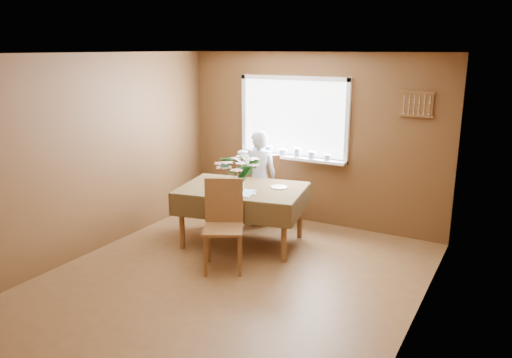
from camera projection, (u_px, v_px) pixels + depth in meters
The scene contains 15 objects.
floor at pixel (233, 278), 5.70m from camera, with size 4.50×4.50×0.00m, color brown.
ceiling at pixel (230, 53), 5.06m from camera, with size 4.50×4.50×0.00m, color white.
wall_back at pixel (312, 140), 7.28m from camera, with size 4.00×4.00×0.00m, color brown.
wall_front at pixel (61, 241), 3.48m from camera, with size 4.00×4.00×0.00m, color brown.
wall_left at pixel (97, 154), 6.32m from camera, with size 4.50×4.50×0.00m, color brown.
wall_right at pixel (422, 199), 4.44m from camera, with size 4.50×4.50×0.00m, color brown.
window_assembly at pixel (292, 132), 7.35m from camera, with size 1.72×0.20×1.22m.
spoon_rack at pixel (417, 104), 6.42m from camera, with size 0.44×0.05×0.33m.
dining_table at pixel (242, 194), 6.57m from camera, with size 1.78×1.38×0.79m.
chair_far at pixel (264, 186), 7.40m from camera, with size 0.62×0.62×1.06m.
chair_near at pixel (224, 221), 5.89m from camera, with size 0.62×0.62×1.06m.
seated_woman at pixel (259, 179), 7.24m from camera, with size 0.52×0.34×1.42m, color white.
flower_bouquet at pixel (240, 170), 6.29m from camera, with size 0.50×0.50×0.43m.
side_plate at pixel (279, 187), 6.53m from camera, with size 0.21×0.21×0.01m, color white.
table_knife at pixel (255, 192), 6.29m from camera, with size 0.02×0.22×0.00m, color silver.
Camera 1 is at (2.77, -4.43, 2.55)m, focal length 35.00 mm.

